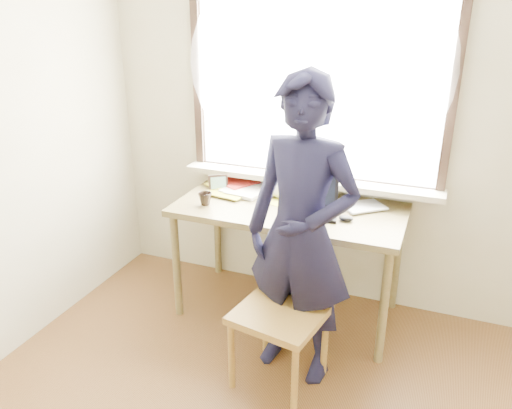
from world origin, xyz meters
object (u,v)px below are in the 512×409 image
at_px(mug_white, 281,191).
at_px(work_chair, 280,322).
at_px(laptop, 310,203).
at_px(desk, 289,218).
at_px(person, 301,234).
at_px(mug_dark, 205,199).

relative_size(mug_white, work_chair, 0.23).
bearing_deg(laptop, work_chair, -86.94).
xyz_separation_m(desk, person, (0.24, -0.54, 0.16)).
height_order(mug_white, mug_dark, mug_white).
distance_m(laptop, person, 0.52).
height_order(desk, person, person).
relative_size(mug_dark, work_chair, 0.17).
height_order(mug_dark, work_chair, mug_dark).
bearing_deg(mug_dark, work_chair, -36.42).
bearing_deg(desk, work_chair, -75.71).
distance_m(work_chair, person, 0.52).
bearing_deg(person, work_chair, -99.92).
relative_size(desk, laptop, 3.71).
distance_m(desk, mug_white, 0.22).
height_order(mug_white, person, person).
distance_m(desk, person, 0.62).
xyz_separation_m(desk, mug_dark, (-0.54, -0.18, 0.13)).
relative_size(laptop, work_chair, 0.76).
xyz_separation_m(mug_white, person, (0.35, -0.68, 0.03)).
bearing_deg(mug_white, person, -62.71).
xyz_separation_m(desk, work_chair, (0.18, -0.72, -0.33)).
height_order(work_chair, person, person).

